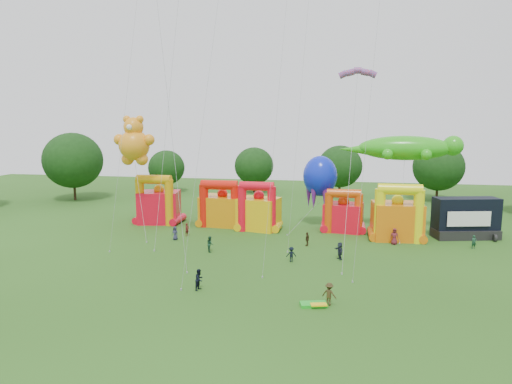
% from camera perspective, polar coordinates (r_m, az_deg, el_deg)
% --- Properties ---
extents(ground, '(160.00, 160.00, 0.00)m').
position_cam_1_polar(ground, '(33.26, -5.28, -15.73)').
color(ground, '#254C15').
rests_on(ground, ground).
extents(tree_ring, '(126.85, 128.99, 12.07)m').
position_cam_1_polar(tree_ring, '(32.15, -7.22, -4.82)').
color(tree_ring, '#352314').
rests_on(tree_ring, ground).
extents(bouncy_castle_0, '(6.05, 5.19, 6.84)m').
position_cam_1_polar(bouncy_castle_0, '(64.29, -12.10, -1.53)').
color(bouncy_castle_0, red).
rests_on(bouncy_castle_0, ground).
extents(bouncy_castle_1, '(5.86, 4.88, 6.31)m').
position_cam_1_polar(bouncy_castle_1, '(61.57, -4.27, -1.99)').
color(bouncy_castle_1, orange).
rests_on(bouncy_castle_1, ground).
extents(bouncy_castle_2, '(5.65, 4.93, 6.42)m').
position_cam_1_polar(bouncy_castle_2, '(58.89, 0.30, -2.40)').
color(bouncy_castle_2, '#E7B10C').
rests_on(bouncy_castle_2, ground).
extents(bouncy_castle_3, '(5.21, 4.43, 5.60)m').
position_cam_1_polar(bouncy_castle_3, '(59.15, 10.86, -2.81)').
color(bouncy_castle_3, red).
rests_on(bouncy_castle_3, ground).
extents(bouncy_castle_4, '(5.93, 4.93, 6.83)m').
position_cam_1_polar(bouncy_castle_4, '(56.51, 17.24, -3.12)').
color(bouncy_castle_4, orange).
rests_on(bouncy_castle_4, ground).
extents(stage_trailer, '(7.99, 4.52, 4.92)m').
position_cam_1_polar(stage_trailer, '(60.25, 24.74, -3.03)').
color(stage_trailer, black).
rests_on(stage_trailer, ground).
extents(teddy_bear_kite, '(7.14, 8.82, 14.75)m').
position_cam_1_polar(teddy_bear_kite, '(58.17, -14.43, 0.77)').
color(teddy_bear_kite, orange).
rests_on(teddy_bear_kite, ground).
extents(gecko_kite, '(14.95, 9.14, 12.29)m').
position_cam_1_polar(gecko_kite, '(59.06, 18.03, 3.41)').
color(gecko_kite, green).
rests_on(gecko_kite, ground).
extents(octopus_kite, '(5.92, 8.49, 9.53)m').
position_cam_1_polar(octopus_kite, '(60.16, 7.23, -0.26)').
color(octopus_kite, '#0D22D0').
rests_on(octopus_kite, ground).
extents(parafoil_kites, '(24.04, 14.78, 31.78)m').
position_cam_1_polar(parafoil_kites, '(45.96, -6.22, 8.14)').
color(parafoil_kites, red).
rests_on(parafoil_kites, ground).
extents(diamond_kites, '(28.02, 19.32, 37.49)m').
position_cam_1_polar(diamond_kites, '(44.70, -0.15, 11.21)').
color(diamond_kites, red).
rests_on(diamond_kites, ground).
extents(folded_kite_bundle, '(2.19, 1.47, 0.31)m').
position_cam_1_polar(folded_kite_bundle, '(35.70, 7.29, -13.77)').
color(folded_kite_bundle, green).
rests_on(folded_kite_bundle, ground).
extents(spectator_0, '(0.85, 0.62, 1.62)m').
position_cam_1_polar(spectator_0, '(54.90, -10.08, -5.10)').
color(spectator_0, '#292A45').
rests_on(spectator_0, ground).
extents(spectator_1, '(0.62, 0.69, 1.58)m').
position_cam_1_polar(spectator_1, '(56.57, -8.62, -4.67)').
color(spectator_1, '#4F1716').
rests_on(spectator_1, ground).
extents(spectator_2, '(0.96, 1.04, 1.71)m').
position_cam_1_polar(spectator_2, '(49.41, -5.76, -6.49)').
color(spectator_2, '#19402A').
rests_on(spectator_2, ground).
extents(spectator_3, '(1.09, 0.78, 1.53)m').
position_cam_1_polar(spectator_3, '(45.87, 4.43, -7.78)').
color(spectator_3, black).
rests_on(spectator_3, ground).
extents(spectator_4, '(0.64, 1.00, 1.59)m').
position_cam_1_polar(spectator_4, '(51.79, 6.42, -5.86)').
color(spectator_4, '#392516').
rests_on(spectator_4, ground).
extents(spectator_5, '(1.16, 1.73, 1.79)m').
position_cam_1_polar(spectator_5, '(47.27, 10.42, -7.24)').
color(spectator_5, '#212537').
rests_on(spectator_5, ground).
extents(spectator_6, '(0.97, 0.68, 1.89)m').
position_cam_1_polar(spectator_6, '(54.33, 16.91, -5.34)').
color(spectator_6, maroon).
rests_on(spectator_6, ground).
extents(spectator_7, '(0.64, 0.50, 1.54)m').
position_cam_1_polar(spectator_7, '(55.74, 25.59, -5.66)').
color(spectator_7, '#1A412B').
rests_on(spectator_7, ground).
extents(spectator_8, '(0.87, 1.01, 1.79)m').
position_cam_1_polar(spectator_8, '(38.63, -7.10, -10.80)').
color(spectator_8, black).
rests_on(spectator_8, ground).
extents(spectator_9, '(1.30, 1.02, 1.76)m').
position_cam_1_polar(spectator_9, '(35.79, 9.14, -12.47)').
color(spectator_9, '#362C15').
rests_on(spectator_9, ground).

